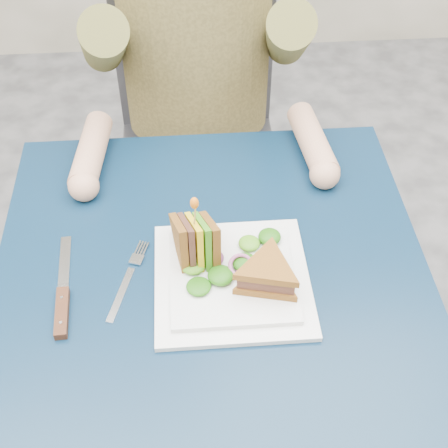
{
  "coord_description": "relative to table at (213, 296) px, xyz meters",
  "views": [
    {
      "loc": [
        -0.03,
        -0.7,
        1.56
      ],
      "look_at": [
        0.02,
        0.02,
        0.82
      ],
      "focal_mm": 50.0,
      "sensor_mm": 36.0,
      "label": 1
    }
  ],
  "objects": [
    {
      "name": "sandwich_upright",
      "position": [
        -0.02,
        0.01,
        0.13
      ],
      "size": [
        0.09,
        0.15,
        0.15
      ],
      "color": "brown",
      "rests_on": "plate"
    },
    {
      "name": "plate",
      "position": [
        0.03,
        -0.03,
        0.09
      ],
      "size": [
        0.26,
        0.26,
        0.02
      ],
      "color": "white",
      "rests_on": "table"
    },
    {
      "name": "lettuce_spill",
      "position": [
        0.04,
        -0.02,
        0.11
      ],
      "size": [
        0.15,
        0.13,
        0.02
      ],
      "primitive_type": null,
      "color": "#337A14",
      "rests_on": "plate"
    },
    {
      "name": "onion_ring",
      "position": [
        0.05,
        -0.03,
        0.11
      ],
      "size": [
        0.04,
        0.04,
        0.02
      ],
      "primitive_type": "torus",
      "rotation": [
        0.44,
        0.0,
        0.0
      ],
      "color": "#9E4C7A",
      "rests_on": "plate"
    },
    {
      "name": "fork",
      "position": [
        -0.15,
        -0.02,
        0.08
      ],
      "size": [
        0.07,
        0.18,
        0.01
      ],
      "color": "silver",
      "rests_on": "table"
    },
    {
      "name": "table",
      "position": [
        0.0,
        0.0,
        0.0
      ],
      "size": [
        0.75,
        0.75,
        0.73
      ],
      "color": "black",
      "rests_on": "ground"
    },
    {
      "name": "knife",
      "position": [
        -0.25,
        -0.06,
        0.09
      ],
      "size": [
        0.03,
        0.22,
        0.02
      ],
      "color": "silver",
      "rests_on": "table"
    },
    {
      "name": "toothpick_frill",
      "position": [
        -0.02,
        0.01,
        0.23
      ],
      "size": [
        0.01,
        0.01,
        0.02
      ],
      "primitive_type": "ellipsoid",
      "color": "orange",
      "rests_on": "sandwich_upright"
    },
    {
      "name": "diner",
      "position": [
        -0.0,
        0.57,
        0.26
      ],
      "size": [
        0.54,
        0.59,
        0.74
      ],
      "color": "brown",
      "rests_on": "chair"
    },
    {
      "name": "toothpick",
      "position": [
        -0.02,
        0.01,
        0.2
      ],
      "size": [
        0.01,
        0.01,
        0.06
      ],
      "primitive_type": "cylinder",
      "rotation": [
        0.14,
        0.07,
        0.0
      ],
      "color": "tan",
      "rests_on": "sandwich_upright"
    },
    {
      "name": "chair",
      "position": [
        0.0,
        0.69,
        -0.11
      ],
      "size": [
        0.42,
        0.4,
        0.93
      ],
      "color": "#47474C",
      "rests_on": "ground"
    },
    {
      "name": "sandwich_flat",
      "position": [
        0.09,
        -0.06,
        0.12
      ],
      "size": [
        0.15,
        0.15,
        0.05
      ],
      "color": "brown",
      "rests_on": "plate"
    }
  ]
}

